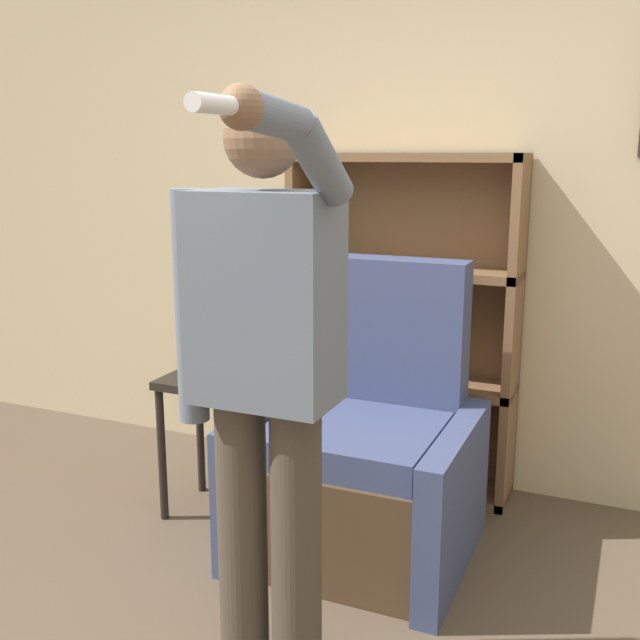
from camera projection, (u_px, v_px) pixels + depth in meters
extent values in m
cube|color=beige|center=(452.00, 198.00, 3.51)|extent=(8.00, 0.06, 2.80)
cube|color=brown|center=(302.00, 317.00, 3.75)|extent=(0.04, 0.28, 1.61)
cube|color=brown|center=(513.00, 336.00, 3.35)|extent=(0.04, 0.28, 1.61)
cube|color=brown|center=(410.00, 320.00, 3.67)|extent=(1.08, 0.01, 1.61)
cube|color=brown|center=(398.00, 479.00, 3.72)|extent=(1.08, 0.28, 0.04)
cube|color=brown|center=(400.00, 380.00, 3.61)|extent=(1.08, 0.28, 0.04)
cube|color=brown|center=(403.00, 270.00, 3.49)|extent=(1.08, 0.28, 0.04)
cube|color=brown|center=(406.00, 157.00, 3.38)|extent=(1.08, 0.28, 0.04)
cube|color=black|center=(311.00, 432.00, 3.86)|extent=(0.04, 0.18, 0.31)
cube|color=purple|center=(319.00, 425.00, 3.84)|extent=(0.05, 0.19, 0.40)
cube|color=red|center=(330.00, 423.00, 3.81)|extent=(0.05, 0.22, 0.44)
cube|color=orange|center=(312.00, 322.00, 3.73)|extent=(0.05, 0.19, 0.45)
cube|color=#BC4C56|center=(322.00, 328.00, 3.72)|extent=(0.03, 0.17, 0.39)
cube|color=orange|center=(330.00, 336.00, 3.71)|extent=(0.04, 0.18, 0.32)
cube|color=#BC4C56|center=(309.00, 226.00, 3.63)|extent=(0.03, 0.18, 0.34)
cube|color=#238438|center=(316.00, 227.00, 3.62)|extent=(0.03, 0.18, 0.33)
cube|color=#4C3823|center=(357.00, 502.00, 3.03)|extent=(0.69, 0.73, 0.45)
cube|color=#3D4770|center=(355.00, 439.00, 2.93)|extent=(0.65, 0.61, 0.12)
cube|color=#3D4770|center=(385.00, 368.00, 3.22)|extent=(0.69, 0.16, 0.95)
cube|color=#3D4770|center=(270.00, 469.00, 3.17)|extent=(0.10, 0.81, 0.59)
cube|color=#3D4770|center=(454.00, 503.00, 2.86)|extent=(0.10, 0.81, 0.59)
cylinder|color=#473D33|center=(243.00, 542.00, 2.26)|extent=(0.15, 0.15, 0.92)
cylinder|color=#473D33|center=(296.00, 554.00, 2.19)|extent=(0.15, 0.15, 0.92)
cube|color=slate|center=(265.00, 299.00, 2.06)|extent=(0.40, 0.24, 0.59)
sphere|color=brown|center=(262.00, 139.00, 1.96)|extent=(0.21, 0.21, 0.21)
cylinder|color=slate|center=(190.00, 308.00, 2.16)|extent=(0.09, 0.09, 0.68)
cylinder|color=slate|center=(319.00, 160.00, 1.79)|extent=(0.09, 0.28, 0.23)
cylinder|color=slate|center=(272.00, 116.00, 1.55)|extent=(0.08, 0.27, 0.10)
sphere|color=brown|center=(241.00, 107.00, 1.43)|extent=(0.09, 0.09, 0.09)
cylinder|color=white|center=(215.00, 104.00, 1.35)|extent=(0.04, 0.15, 0.04)
cube|color=black|center=(209.00, 380.00, 3.31)|extent=(0.37, 0.37, 0.04)
cylinder|color=black|center=(162.00, 455.00, 3.30)|extent=(0.04, 0.04, 0.61)
cylinder|color=black|center=(223.00, 466.00, 3.18)|extent=(0.04, 0.04, 0.61)
cylinder|color=black|center=(200.00, 431.00, 3.58)|extent=(0.04, 0.04, 0.61)
cylinder|color=black|center=(258.00, 441.00, 3.46)|extent=(0.04, 0.04, 0.61)
cylinder|color=#4C4233|center=(208.00, 373.00, 3.30)|extent=(0.16, 0.16, 0.02)
cylinder|color=#4C4233|center=(207.00, 341.00, 3.27)|extent=(0.04, 0.04, 0.27)
cone|color=beige|center=(206.00, 289.00, 3.22)|extent=(0.24, 0.24, 0.20)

